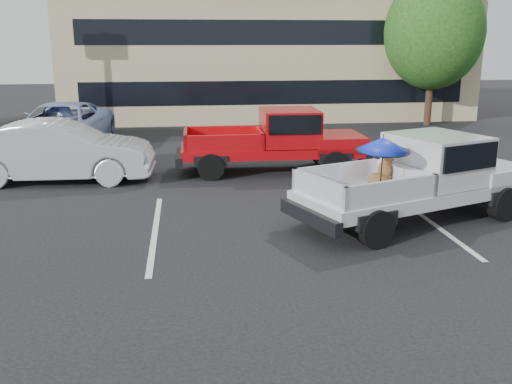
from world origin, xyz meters
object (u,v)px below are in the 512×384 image
Objects in this scene: tree_back at (326,30)px; silver_sedan at (59,151)px; silver_pickup at (427,173)px; red_pickup at (284,138)px; tree_right at (434,32)px; blue_suv at (61,126)px.

tree_back reaches higher than silver_sedan.
red_pickup is at bearing 93.24° from silver_pickup.
tree_right is 16.66m from blue_suv.
blue_suv is at bearing 148.95° from red_pickup.
tree_right is 0.95× the size of tree_back.
silver_pickup is at bearing -38.78° from blue_suv.
blue_suv is at bearing 113.81° from silver_pickup.
tree_right reaches higher than blue_suv.
tree_right reaches higher than silver_sedan.
tree_right is 1.14× the size of blue_suv.
tree_back reaches higher than silver_pickup.
silver_pickup reaches higher than red_pickup.
silver_pickup is at bearing -64.65° from red_pickup.
silver_pickup is 13.79m from blue_suv.
red_pickup is 0.96× the size of blue_suv.
silver_pickup is (-6.05, -13.89, -3.16)m from tree_right.
tree_right is at bearing 47.34° from red_pickup.
red_pickup is (-8.37, -8.77, -3.18)m from tree_right.
tree_back reaches higher than red_pickup.
blue_suv is at bearing -136.53° from tree_back.
silver_sedan is (-14.83, -9.23, -3.36)m from tree_right.
silver_pickup is 1.16× the size of silver_sedan.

